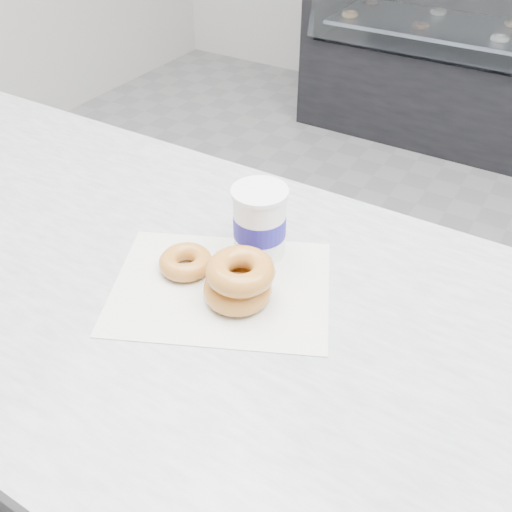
{
  "coord_description": "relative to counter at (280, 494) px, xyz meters",
  "views": [
    {
      "loc": [
        0.26,
        -1.12,
        1.5
      ],
      "look_at": [
        -0.11,
        -0.51,
        0.94
      ],
      "focal_mm": 40.0,
      "sensor_mm": 36.0,
      "label": 1
    }
  ],
  "objects": [
    {
      "name": "ground",
      "position": [
        0.0,
        0.6,
        -0.45
      ],
      "size": [
        5.0,
        5.0,
        0.0
      ],
      "primitive_type": "plane",
      "color": "gray",
      "rests_on": "ground"
    },
    {
      "name": "counter",
      "position": [
        0.0,
        0.0,
        0.0
      ],
      "size": [
        3.06,
        0.76,
        0.9
      ],
      "color": "#333335",
      "rests_on": "ground"
    },
    {
      "name": "wax_paper",
      "position": [
        -0.14,
        0.03,
        0.45
      ],
      "size": [
        0.42,
        0.38,
        0.0
      ],
      "primitive_type": "cube",
      "rotation": [
        0.0,
        0.0,
        0.44
      ],
      "color": "silver",
      "rests_on": "counter"
    },
    {
      "name": "donut_single",
      "position": [
        -0.21,
        0.04,
        0.47
      ],
      "size": [
        0.11,
        0.11,
        0.03
      ],
      "primitive_type": "torus",
      "rotation": [
        0.0,
        0.0,
        -0.29
      ],
      "color": "gold",
      "rests_on": "wax_paper"
    },
    {
      "name": "donut_stack",
      "position": [
        -0.1,
        0.02,
        0.49
      ],
      "size": [
        0.13,
        0.13,
        0.07
      ],
      "color": "gold",
      "rests_on": "wax_paper"
    },
    {
      "name": "coffee_cup",
      "position": [
        -0.13,
        0.14,
        0.51
      ],
      "size": [
        0.1,
        0.1,
        0.12
      ],
      "rotation": [
        0.0,
        0.0,
        -0.15
      ],
      "color": "white",
      "rests_on": "counter"
    }
  ]
}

